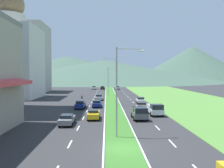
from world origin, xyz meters
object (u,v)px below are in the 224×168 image
Objects in this scene: street_lamp_far at (109,79)px; car_5 at (80,105)px; car_7 at (94,88)px; pickup_truck_0 at (140,113)px; car_2 at (97,104)px; car_8 at (99,97)px; pickup_truck_1 at (155,109)px; car_1 at (103,88)px; street_lamp_mid at (114,78)px; car_9 at (117,88)px; street_lamp_near at (120,86)px; car_4 at (94,114)px; motorcycle_rider at (82,99)px; car_6 at (141,100)px; car_3 at (67,119)px.

street_lamp_far reaches higher than car_5.
car_7 is 0.77× the size of pickup_truck_0.
car_2 is 1.06× the size of car_8.
car_1 is at bearing -172.12° from pickup_truck_1.
street_lamp_mid is 2.42× the size of car_9.
car_5 is 1.10× the size of car_7.
car_7 is at bearing -95.02° from car_9.
street_lamp_near reaches higher than pickup_truck_1.
car_2 is 3.93m from car_5.
street_lamp_near is 2.14× the size of car_5.
car_5 is at bearing 176.84° from car_1.
street_lamp_near is 54.40m from street_lamp_far.
car_4 is at bearing -179.88° from car_2.
car_8 is 45.86m from car_9.
pickup_truck_1 reaches higher than motorcycle_rider.
car_6 is at bearing -128.01° from car_8.
pickup_truck_1 is at bearing 140.29° from pickup_truck_0.
street_lamp_mid is 2.53× the size of car_6.
street_lamp_mid is 2.26× the size of car_2.
car_4 reaches higher than car_1.
car_1 is 0.83× the size of pickup_truck_0.
motorcycle_rider is at bearing 138.39° from street_lamp_mid.
car_8 is at bearing -175.52° from car_7.
car_1 is at bearing -0.24° from car_2.
car_8 is (3.46, 32.15, 0.03)m from car_3.
car_7 is 75.42m from pickup_truck_0.
car_5 is at bearing -148.72° from street_lamp_mid.
car_8 is (3.62, -46.26, 0.00)m from car_7.
car_1 is (-3.17, 86.63, -4.91)m from street_lamp_near.
street_lamp_near is 1.82× the size of pickup_truck_0.
street_lamp_far is 21.96m from motorcycle_rider.
car_3 is at bearing -7.62° from car_9.
street_lamp_far reaches higher than car_9.
car_4 is at bearing 106.89° from street_lamp_near.
street_lamp_near is 0.94× the size of street_lamp_mid.
car_5 is 16.50m from car_8.
street_lamp_near is at bearing -2.40° from car_9.
pickup_truck_1 is (13.63, 7.60, 0.24)m from car_3.
car_3 is (-7.15, -20.25, -5.27)m from street_lamp_mid.
car_8 is at bearing 179.76° from car_1.
street_lamp_near is at bearing -175.32° from car_7.
car_8 is 1.01× the size of car_9.
street_lamp_near is 2.36× the size of car_7.
car_4 is at bearing -103.08° from street_lamp_mid.
motorcycle_rider is (-3.98, 8.93, 0.01)m from car_2.
car_3 is at bearing 134.57° from street_lamp_near.
car_3 is (-3.40, -18.18, 0.01)m from car_2.
car_8 is at bearing -11.59° from car_5.
street_lamp_far is at bearing -162.95° from car_6.
car_1 is 52.76m from motorcycle_rider.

